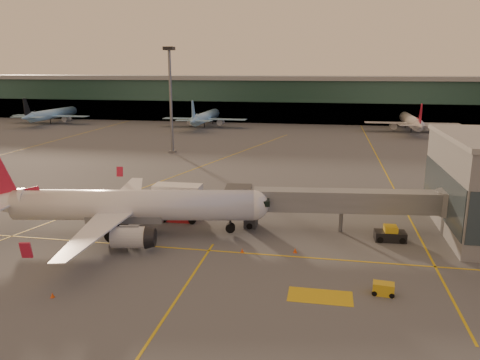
% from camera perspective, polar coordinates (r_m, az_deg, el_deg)
% --- Properties ---
extents(ground, '(600.00, 600.00, 0.00)m').
position_cam_1_polar(ground, '(52.35, -10.58, -10.10)').
color(ground, '#4C4F54').
rests_on(ground, ground).
extents(taxi_markings, '(100.12, 173.00, 0.01)m').
position_cam_1_polar(taxi_markings, '(94.86, -5.11, 0.85)').
color(taxi_markings, gold).
rests_on(taxi_markings, ground).
extents(terminal, '(400.00, 20.00, 17.60)m').
position_cam_1_polar(terminal, '(187.58, 5.18, 9.84)').
color(terminal, '#19382D').
rests_on(terminal, ground).
extents(mast_west_near, '(2.40, 2.40, 25.60)m').
position_cam_1_polar(mast_west_near, '(117.03, -8.47, 10.52)').
color(mast_west_near, slate).
rests_on(mast_west_near, ground).
extents(distant_aircraft_row, '(225.00, 34.00, 13.00)m').
position_cam_1_polar(distant_aircraft_row, '(178.88, -13.18, 6.54)').
color(distant_aircraft_row, '#8FC8F0').
rests_on(distant_aircraft_row, ground).
extents(main_airplane, '(37.36, 33.89, 11.32)m').
position_cam_1_polar(main_airplane, '(61.02, -13.96, -3.14)').
color(main_airplane, white).
rests_on(main_airplane, ground).
extents(jet_bridge, '(31.15, 6.66, 5.68)m').
position_cam_1_polar(jet_bridge, '(61.68, 13.64, -2.69)').
color(jet_bridge, slate).
rests_on(jet_bridge, ground).
extents(catering_truck, '(6.60, 3.05, 5.08)m').
position_cam_1_polar(catering_truck, '(65.40, -7.52, -2.45)').
color(catering_truck, red).
rests_on(catering_truck, ground).
extents(gpu_cart, '(2.11, 1.39, 1.17)m').
position_cam_1_polar(gpu_cart, '(46.99, 17.08, -12.59)').
color(gpu_cart, gold).
rests_on(gpu_cart, ground).
extents(pushback_tug, '(3.82, 2.22, 1.91)m').
position_cam_1_polar(pushback_tug, '(60.71, 17.84, -6.38)').
color(pushback_tug, black).
rests_on(pushback_tug, ground).
extents(cone_nose, '(0.45, 0.45, 0.57)m').
position_cam_1_polar(cone_nose, '(54.82, 6.74, -8.52)').
color(cone_nose, '#E6490C').
rests_on(cone_nose, ground).
extents(cone_wing_right, '(0.39, 0.39, 0.49)m').
position_cam_1_polar(cone_wing_right, '(47.94, -21.90, -12.89)').
color(cone_wing_right, '#E6490C').
rests_on(cone_wing_right, ground).
extents(cone_fwd, '(0.39, 0.39, 0.49)m').
position_cam_1_polar(cone_fwd, '(54.52, 0.28, -8.59)').
color(cone_fwd, '#E6490C').
rests_on(cone_fwd, ground).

